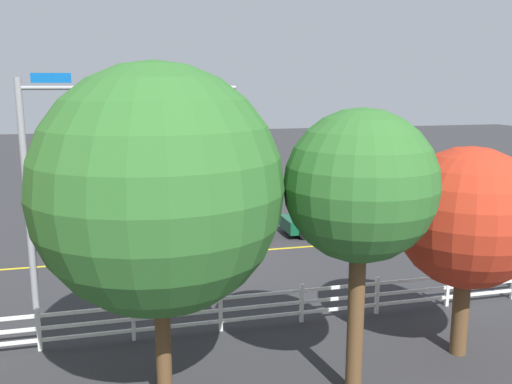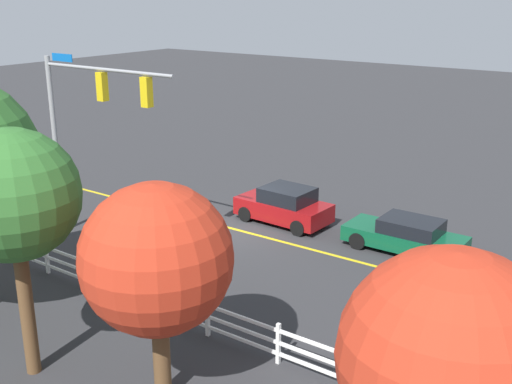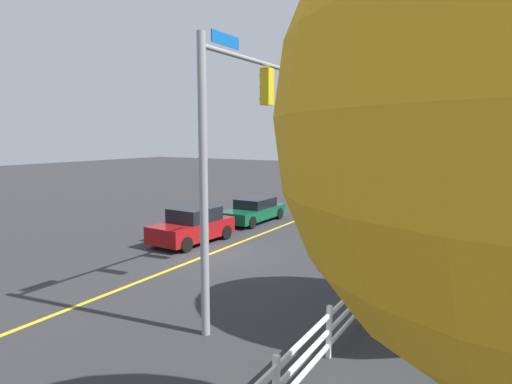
% 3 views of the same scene
% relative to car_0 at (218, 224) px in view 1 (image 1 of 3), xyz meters
% --- Properties ---
extents(ground_plane, '(120.00, 120.00, 0.00)m').
position_rel_car_0_xyz_m(ground_plane, '(1.00, 1.80, -0.75)').
color(ground_plane, '#2D2D30').
extents(lane_center_stripe, '(28.00, 0.16, 0.01)m').
position_rel_car_0_xyz_m(lane_center_stripe, '(-3.00, 1.80, -0.74)').
color(lane_center_stripe, gold).
rests_on(lane_center_stripe, ground_plane).
extents(signal_assembly, '(6.39, 0.37, 7.06)m').
position_rel_car_0_xyz_m(signal_assembly, '(4.82, 5.90, 4.18)').
color(signal_assembly, gray).
rests_on(signal_assembly, ground_plane).
extents(car_0, '(3.98, 2.06, 1.55)m').
position_rel_car_0_xyz_m(car_0, '(0.00, 0.00, 0.00)').
color(car_0, maroon).
rests_on(car_0, ground_plane).
extents(car_1, '(4.41, 1.82, 1.30)m').
position_rel_car_0_xyz_m(car_1, '(-5.32, -0.05, -0.11)').
color(car_1, '#0C4C2D').
rests_on(car_1, ground_plane).
extents(white_rail_fence, '(26.10, 0.10, 1.15)m').
position_rel_car_0_xyz_m(white_rail_fence, '(-2.00, 8.81, -0.14)').
color(white_rail_fence, white).
rests_on(white_rail_fence, ground_plane).
extents(tree_0, '(3.17, 3.17, 6.30)m').
position_rel_car_0_xyz_m(tree_0, '(-0.69, 12.71, 3.92)').
color(tree_0, brown).
rests_on(tree_0, ground_plane).
extents(tree_1, '(3.48, 3.48, 5.30)m').
position_rel_car_0_xyz_m(tree_1, '(-4.09, 11.56, 2.80)').
color(tree_1, brown).
rests_on(tree_1, ground_plane).
extents(tree_4, '(5.06, 5.06, 7.21)m').
position_rel_car_0_xyz_m(tree_4, '(3.35, 11.98, 3.93)').
color(tree_4, brown).
rests_on(tree_4, ground_plane).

